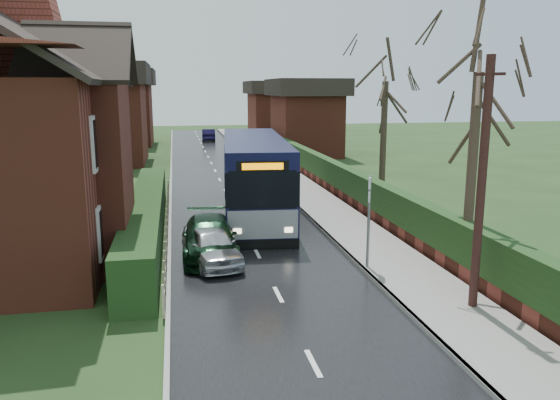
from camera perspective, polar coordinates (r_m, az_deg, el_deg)
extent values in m
plane|color=#2A471E|center=(17.51, -1.42, -7.55)|extent=(140.00, 140.00, 0.00)
cube|color=black|center=(27.06, -4.92, -0.65)|extent=(6.00, 100.00, 0.02)
cube|color=slate|center=(27.80, 3.82, -0.18)|extent=(2.50, 100.00, 0.14)
cube|color=gray|center=(27.52, 1.40, -0.28)|extent=(0.12, 100.00, 0.14)
cube|color=gray|center=(26.92, -11.39, -0.82)|extent=(0.12, 100.00, 0.10)
cube|color=black|center=(21.91, -13.75, -1.77)|extent=(1.20, 16.00, 1.60)
cube|color=maroon|center=(28.18, 6.88, 0.40)|extent=(0.30, 50.00, 0.60)
cube|color=black|center=(28.02, 6.92, 2.21)|extent=(0.60, 50.00, 1.20)
cube|color=maroon|center=(22.39, -27.19, 3.29)|extent=(8.00, 14.00, 6.00)
cube|color=maroon|center=(18.72, -19.38, 2.52)|extent=(2.50, 4.00, 6.00)
cube|color=brown|center=(26.09, -23.78, 18.30)|extent=(0.90, 1.40, 2.20)
cube|color=silver|center=(16.98, -18.18, -3.12)|extent=(0.08, 1.20, 1.60)
cube|color=black|center=(16.98, -18.08, -3.11)|extent=(0.03, 0.95, 1.35)
cube|color=silver|center=(16.54, -18.75, 5.63)|extent=(0.08, 1.20, 1.60)
cube|color=black|center=(16.53, -18.65, 5.64)|extent=(0.03, 0.95, 1.35)
cube|color=silver|center=(20.85, -16.86, -0.36)|extent=(0.08, 1.20, 1.60)
cube|color=black|center=(20.85, -16.78, -0.35)|extent=(0.03, 0.95, 1.35)
cube|color=silver|center=(20.49, -17.29, 6.77)|extent=(0.08, 1.20, 1.60)
cube|color=black|center=(20.49, -17.20, 6.78)|extent=(0.03, 0.95, 1.35)
cube|color=silver|center=(24.76, -15.95, 1.54)|extent=(0.08, 1.20, 1.60)
cube|color=black|center=(24.76, -15.88, 1.54)|extent=(0.03, 0.95, 1.35)
cube|color=silver|center=(24.46, -16.29, 7.54)|extent=(0.08, 1.20, 1.60)
cube|color=black|center=(24.46, -16.22, 7.54)|extent=(0.03, 0.95, 1.35)
cube|color=silver|center=(27.22, -15.52, 2.44)|extent=(0.08, 1.20, 1.60)
cube|color=black|center=(27.22, -15.45, 2.44)|extent=(0.03, 0.95, 1.35)
cube|color=silver|center=(26.95, -15.82, 7.90)|extent=(0.08, 1.20, 1.60)
cube|color=black|center=(26.95, -15.75, 7.91)|extent=(0.03, 0.95, 1.35)
cube|color=black|center=(25.19, -2.71, 0.69)|extent=(3.67, 11.80, 1.20)
cube|color=black|center=(24.99, -2.74, 3.47)|extent=(3.69, 11.80, 1.27)
cube|color=black|center=(24.87, -2.76, 5.71)|extent=(3.67, 11.80, 0.70)
cube|color=black|center=(25.35, -2.69, -1.06)|extent=(3.67, 11.80, 0.37)
cube|color=gray|center=(19.59, -1.79, -2.56)|extent=(2.53, 0.35, 1.06)
cube|color=black|center=(19.29, -1.81, 1.07)|extent=(2.37, 0.29, 1.37)
cube|color=black|center=(19.15, -1.83, 3.55)|extent=(1.85, 0.25, 0.37)
cube|color=#FF8C00|center=(19.11, -1.82, 3.53)|extent=(1.45, 0.17, 0.23)
cube|color=black|center=(19.77, -1.78, -4.58)|extent=(2.59, 0.37, 0.32)
cube|color=#FFF2CC|center=(19.54, -4.48, -3.26)|extent=(0.30, 0.08, 0.19)
cube|color=#FFF2CC|center=(19.67, 0.91, -3.13)|extent=(0.30, 0.08, 0.19)
cylinder|color=black|center=(21.63, -5.32, -2.45)|extent=(0.39, 1.04, 1.01)
cylinder|color=black|center=(21.78, 0.97, -2.30)|extent=(0.39, 1.04, 1.01)
cylinder|color=black|center=(28.90, -5.46, 1.13)|extent=(0.39, 1.04, 1.01)
cylinder|color=black|center=(29.00, -0.74, 1.22)|extent=(0.39, 1.04, 1.01)
imported|color=silver|center=(18.35, -7.22, -4.69)|extent=(2.12, 3.87, 1.25)
imported|color=black|center=(19.12, -7.36, -3.90)|extent=(1.99, 4.61, 1.32)
imported|color=black|center=(60.92, -7.48, 6.75)|extent=(1.59, 4.07, 1.32)
cylinder|color=slate|center=(17.44, 9.24, -2.47)|extent=(0.09, 0.09, 3.10)
cube|color=silver|center=(17.17, 9.38, 1.83)|extent=(0.24, 0.45, 0.35)
cube|color=silver|center=(17.25, 9.34, 0.39)|extent=(0.22, 0.41, 0.31)
cylinder|color=black|center=(14.62, 20.28, 1.15)|extent=(0.22, 0.22, 6.55)
cube|color=black|center=(14.42, 21.08, 12.18)|extent=(0.37, 0.81, 0.07)
cylinder|color=#372920|center=(17.37, 19.35, 2.20)|extent=(0.30, 0.30, 6.20)
cylinder|color=#31271D|center=(28.92, 10.74, 6.07)|extent=(0.33, 0.33, 6.09)
cylinder|color=#33291E|center=(35.31, -26.04, 6.42)|extent=(0.30, 0.30, 6.52)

